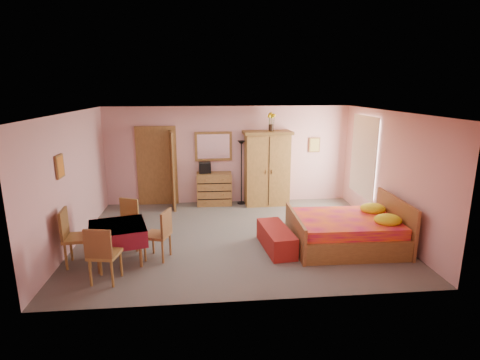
{
  "coord_description": "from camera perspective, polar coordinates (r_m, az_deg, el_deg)",
  "views": [
    {
      "loc": [
        -0.64,
        -7.41,
        3.06
      ],
      "look_at": [
        0.1,
        0.3,
        1.15
      ],
      "focal_mm": 28.0,
      "sensor_mm": 36.0,
      "label": 1
    }
  ],
  "objects": [
    {
      "name": "wall_back",
      "position": [
        10.08,
        -1.77,
        3.81
      ],
      "size": [
        6.5,
        0.1,
        2.6
      ],
      "primitive_type": "cube",
      "color": "#E0A3A4",
      "rests_on": "floor"
    },
    {
      "name": "picture_left",
      "position": [
        7.4,
        -25.78,
        1.88
      ],
      "size": [
        0.04,
        0.32,
        0.42
      ],
      "primitive_type": "cube",
      "color": "orange",
      "rests_on": "wall_left"
    },
    {
      "name": "bed",
      "position": [
        7.67,
        15.79,
        -6.3
      ],
      "size": [
        2.14,
        1.7,
        0.97
      ],
      "primitive_type": "cube",
      "rotation": [
        0.0,
        0.0,
        -0.02
      ],
      "color": "#BE124D",
      "rests_on": "floor"
    },
    {
      "name": "wall_right",
      "position": [
        8.55,
        21.73,
        0.98
      ],
      "size": [
        0.1,
        5.0,
        2.6
      ],
      "primitive_type": "cube",
      "color": "#E0A3A4",
      "rests_on": "floor"
    },
    {
      "name": "wall_mirror",
      "position": [
        10.0,
        -4.07,
        5.14
      ],
      "size": [
        0.99,
        0.08,
        0.78
      ],
      "primitive_type": "cube",
      "rotation": [
        0.0,
        0.0,
        0.03
      ],
      "color": "white",
      "rests_on": "wall_back"
    },
    {
      "name": "sunflower_vase",
      "position": [
        9.79,
        4.78,
        8.85
      ],
      "size": [
        0.2,
        0.2,
        0.48
      ],
      "primitive_type": "cube",
      "rotation": [
        0.0,
        0.0,
        -0.03
      ],
      "color": "yellow",
      "rests_on": "wardrobe"
    },
    {
      "name": "doorway",
      "position": [
        10.16,
        -12.5,
        1.98
      ],
      "size": [
        1.06,
        0.12,
        2.15
      ],
      "primitive_type": "cube",
      "color": "#9E6B35",
      "rests_on": "floor"
    },
    {
      "name": "floor_lamp",
      "position": [
        9.98,
        0.21,
        1.12
      ],
      "size": [
        0.28,
        0.28,
        1.72
      ],
      "primitive_type": "cube",
      "rotation": [
        0.0,
        0.0,
        -0.34
      ],
      "color": "black",
      "rests_on": "floor"
    },
    {
      "name": "chest_of_drawers",
      "position": [
        10.02,
        -3.93,
        -1.36
      ],
      "size": [
        0.92,
        0.47,
        0.87
      ],
      "primitive_type": "cube",
      "rotation": [
        0.0,
        0.0,
        -0.01
      ],
      "color": "olive",
      "rests_on": "floor"
    },
    {
      "name": "wall_left",
      "position": [
        8.05,
        -24.26,
        -0.02
      ],
      "size": [
        0.1,
        5.0,
        2.6
      ],
      "primitive_type": "cube",
      "color": "#E0A3A4",
      "rests_on": "floor"
    },
    {
      "name": "stereo",
      "position": [
        9.92,
        -5.39,
        1.88
      ],
      "size": [
        0.32,
        0.25,
        0.29
      ],
      "primitive_type": "cube",
      "rotation": [
        0.0,
        0.0,
        0.08
      ],
      "color": "black",
      "rests_on": "chest_of_drawers"
    },
    {
      "name": "window",
      "position": [
        9.56,
        18.38,
        3.46
      ],
      "size": [
        0.08,
        1.4,
        1.95
      ],
      "primitive_type": "cube",
      "color": "white",
      "rests_on": "wall_right"
    },
    {
      "name": "ceiling",
      "position": [
        7.45,
        -0.55,
        10.32
      ],
      "size": [
        6.5,
        6.5,
        0.0
      ],
      "primitive_type": "plane",
      "rotation": [
        3.14,
        0.0,
        0.0
      ],
      "color": "brown",
      "rests_on": "wall_back"
    },
    {
      "name": "picture_back",
      "position": [
        10.43,
        11.28,
        5.27
      ],
      "size": [
        0.3,
        0.04,
        0.4
      ],
      "primitive_type": "cube",
      "color": "#D8BF59",
      "rests_on": "wall_back"
    },
    {
      "name": "wall_front",
      "position": [
        5.25,
        1.85,
        -5.75
      ],
      "size": [
        6.5,
        0.1,
        2.6
      ],
      "primitive_type": "cube",
      "color": "#E0A3A4",
      "rests_on": "floor"
    },
    {
      "name": "floor",
      "position": [
        8.04,
        -0.51,
        -8.51
      ],
      "size": [
        6.5,
        6.5,
        0.0
      ],
      "primitive_type": "plane",
      "color": "slate",
      "rests_on": "ground"
    },
    {
      "name": "chair_north",
      "position": [
        7.77,
        -17.19,
        -6.34
      ],
      "size": [
        0.55,
        0.55,
        0.92
      ],
      "primitive_type": "cube",
      "rotation": [
        0.0,
        0.0,
        2.73
      ],
      "color": "#A46A37",
      "rests_on": "floor"
    },
    {
      "name": "chair_east",
      "position": [
        7.04,
        -12.52,
        -8.1
      ],
      "size": [
        0.53,
        0.53,
        0.93
      ],
      "primitive_type": "cube",
      "rotation": [
        0.0,
        0.0,
        1.26
      ],
      "color": "#A56B38",
      "rests_on": "floor"
    },
    {
      "name": "chair_south",
      "position": [
        6.48,
        -19.91,
        -10.49
      ],
      "size": [
        0.51,
        0.51,
        0.97
      ],
      "primitive_type": "cube",
      "rotation": [
        0.0,
        0.0,
        -0.18
      ],
      "color": "#AB7D3A",
      "rests_on": "floor"
    },
    {
      "name": "chair_west",
      "position": [
        7.22,
        -23.41,
        -7.97
      ],
      "size": [
        0.51,
        0.51,
        1.03
      ],
      "primitive_type": "cube",
      "rotation": [
        0.0,
        0.0,
        -1.47
      ],
      "color": "#AF7C3B",
      "rests_on": "floor"
    },
    {
      "name": "dining_table",
      "position": [
        7.14,
        -18.03,
        -9.19
      ],
      "size": [
        1.17,
        1.17,
        0.7
      ],
      "primitive_type": "cube",
      "rotation": [
        0.0,
        0.0,
        0.26
      ],
      "color": "maroon",
      "rests_on": "floor"
    },
    {
      "name": "bench",
      "position": [
        7.4,
        5.53,
        -8.85
      ],
      "size": [
        0.6,
        1.31,
        0.42
      ],
      "primitive_type": "cube",
      "rotation": [
        0.0,
        0.0,
        0.11
      ],
      "color": "maroon",
      "rests_on": "floor"
    },
    {
      "name": "wardrobe",
      "position": [
        9.93,
        4.12,
        1.78
      ],
      "size": [
        1.28,
        0.69,
        1.97
      ],
      "primitive_type": "cube",
      "rotation": [
        0.0,
        0.0,
        0.04
      ],
      "color": "#AB7B3A",
      "rests_on": "floor"
    }
  ]
}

